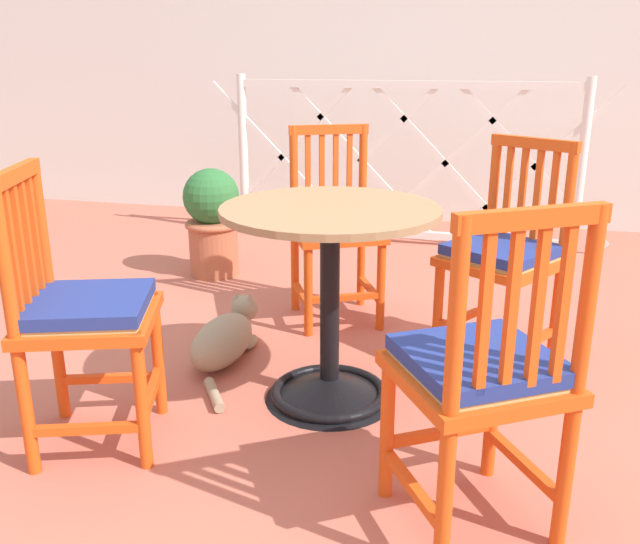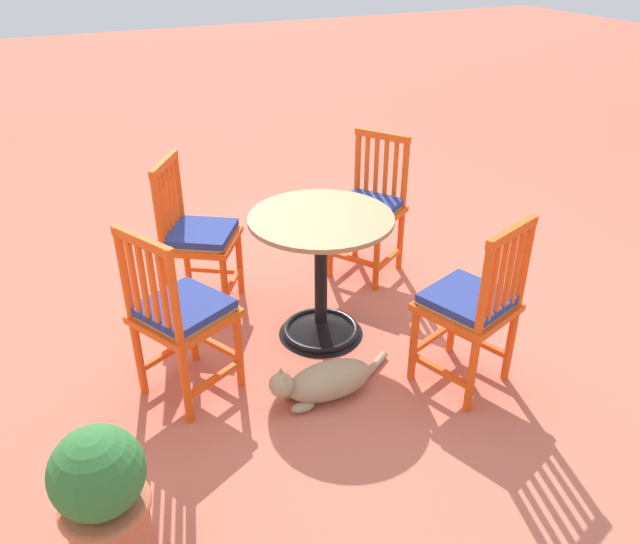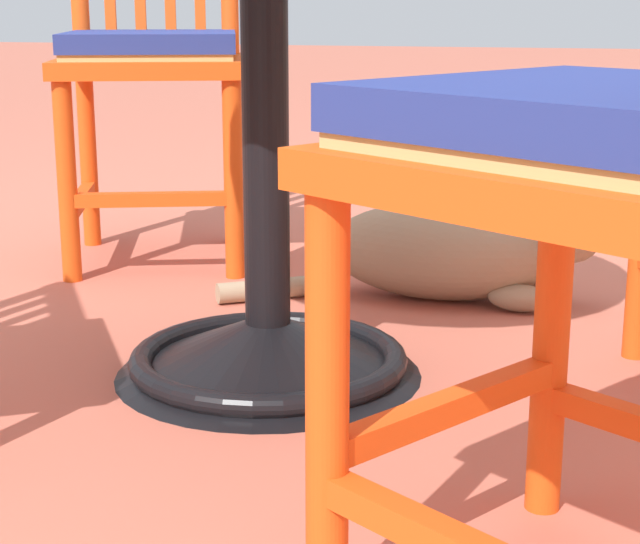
% 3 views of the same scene
% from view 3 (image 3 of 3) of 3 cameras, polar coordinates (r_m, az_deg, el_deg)
% --- Properties ---
extents(ground_plane, '(24.00, 24.00, 0.00)m').
position_cam_3_polar(ground_plane, '(1.64, -11.02, -6.22)').
color(ground_plane, '#BC604C').
extents(cafe_table, '(0.76, 0.76, 0.73)m').
position_cam_3_polar(cafe_table, '(1.61, -2.89, 4.10)').
color(cafe_table, black).
rests_on(cafe_table, ground_plane).
extents(orange_chair_facing_out, '(0.55, 0.55, 0.91)m').
position_cam_3_polar(orange_chair_facing_out, '(0.92, 16.64, 5.99)').
color(orange_chair_facing_out, '#E04C14').
rests_on(orange_chair_facing_out, ground_plane).
extents(orange_chair_tucked_in, '(0.51, 0.51, 0.91)m').
position_cam_3_polar(orange_chair_tucked_in, '(2.39, -8.96, 11.25)').
color(orange_chair_tucked_in, '#E04C14').
rests_on(orange_chair_tucked_in, ground_plane).
extents(tabby_cat, '(0.27, 0.73, 0.23)m').
position_cam_3_polar(tabby_cat, '(2.08, 7.40, 1.04)').
color(tabby_cat, '#9E896B').
rests_on(tabby_cat, ground_plane).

